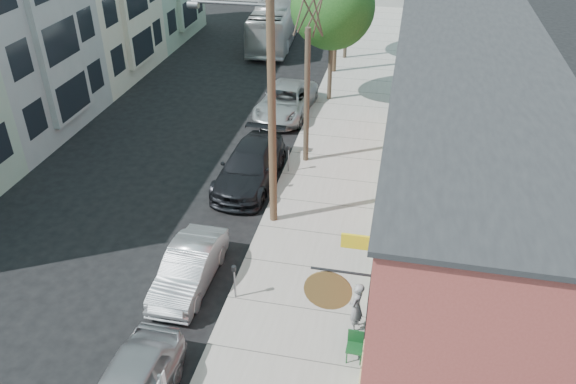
% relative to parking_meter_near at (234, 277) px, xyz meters
% --- Properties ---
extents(ground, '(120.00, 120.00, 0.00)m').
position_rel_parking_meter_near_xyz_m(ground, '(-2.25, -0.06, -0.98)').
color(ground, black).
extents(sidewalk, '(4.50, 58.00, 0.15)m').
position_rel_parking_meter_near_xyz_m(sidewalk, '(2.00, 10.94, -0.91)').
color(sidewalk, '#9E9A92').
rests_on(sidewalk, ground).
extents(cafe_building, '(6.60, 20.20, 6.61)m').
position_rel_parking_meter_near_xyz_m(cafe_building, '(6.74, 4.94, 2.32)').
color(cafe_building, '#AA453F').
rests_on(cafe_building, ground).
extents(apartment_row, '(6.30, 32.00, 9.00)m').
position_rel_parking_meter_near_xyz_m(apartment_row, '(-14.10, 13.94, 3.52)').
color(apartment_row, '#9DAF94').
rests_on(apartment_row, ground).
extents(parking_meter_near, '(0.14, 0.14, 1.24)m').
position_rel_parking_meter_near_xyz_m(parking_meter_near, '(0.00, 0.00, 0.00)').
color(parking_meter_near, slate).
rests_on(parking_meter_near, sidewalk).
extents(parking_meter_far, '(0.14, 0.14, 1.24)m').
position_rel_parking_meter_near_xyz_m(parking_meter_far, '(0.00, 8.18, 0.00)').
color(parking_meter_far, slate).
rests_on(parking_meter_far, sidewalk).
extents(utility_pole_near, '(3.57, 0.28, 10.00)m').
position_rel_parking_meter_near_xyz_m(utility_pole_near, '(0.14, 4.46, 4.43)').
color(utility_pole_near, '#503A28').
rests_on(utility_pole_near, sidewalk).
extents(tree_bare, '(0.24, 0.24, 5.99)m').
position_rel_parking_meter_near_xyz_m(tree_bare, '(0.55, 9.35, 2.16)').
color(tree_bare, '#44392C').
rests_on(tree_bare, sidewalk).
extents(tree_leafy_mid, '(4.36, 4.36, 7.22)m').
position_rel_parking_meter_near_xyz_m(tree_leafy_mid, '(0.55, 16.61, 4.20)').
color(tree_leafy_mid, '#44392C').
rests_on(tree_leafy_mid, sidewalk).
extents(patio_chair_a, '(0.52, 0.52, 0.88)m').
position_rel_parking_meter_near_xyz_m(patio_chair_a, '(3.95, -1.74, -0.39)').
color(patio_chair_a, '#13451F').
rests_on(patio_chair_a, sidewalk).
extents(patron_grey, '(0.56, 0.70, 1.68)m').
position_rel_parking_meter_near_xyz_m(patron_grey, '(3.84, -0.56, 0.01)').
color(patron_grey, gray).
rests_on(patron_grey, sidewalk).
extents(car_1, '(1.46, 4.10, 1.35)m').
position_rel_parking_meter_near_xyz_m(car_1, '(-1.68, 0.45, -0.31)').
color(car_1, '#B8BAC0').
rests_on(car_1, ground).
extents(car_2, '(2.37, 5.48, 1.57)m').
position_rel_parking_meter_near_xyz_m(car_2, '(-1.45, 7.18, -0.20)').
color(car_2, black).
rests_on(car_2, ground).
extents(car_3, '(2.84, 5.53, 1.49)m').
position_rel_parking_meter_near_xyz_m(car_3, '(-1.45, 14.38, -0.24)').
color(car_3, '#9FA4A6').
rests_on(car_3, ground).
extents(bus, '(3.28, 10.96, 3.01)m').
position_rel_parking_meter_near_xyz_m(bus, '(-4.83, 26.93, 0.52)').
color(bus, silver).
rests_on(bus, ground).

